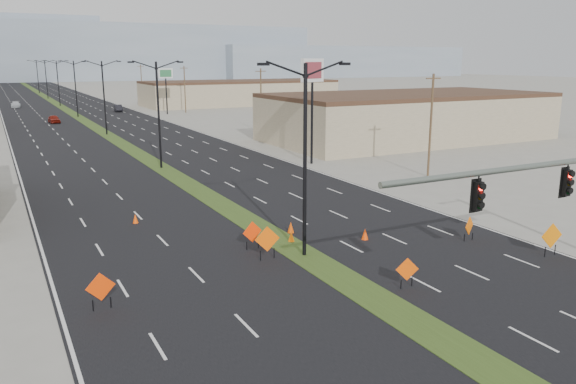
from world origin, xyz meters
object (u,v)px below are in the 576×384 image
streetlight_3 (75,87)px  car_far (16,105)px  streetlight_6 (38,76)px  car_mid (118,108)px  car_left (54,119)px  construction_sign_5 (552,237)px  cone_0 (291,227)px  streetlight_2 (104,95)px  pole_sign_east_far (166,77)px  cone_1 (365,234)px  cone_2 (291,237)px  streetlight_5 (46,78)px  construction_sign_2 (252,233)px  construction_sign_0 (101,288)px  construction_sign_4 (469,227)px  cone_3 (135,219)px  construction_sign_1 (267,240)px  streetlight_0 (305,155)px  streetlight_1 (158,111)px  construction_sign_3 (407,270)px  pole_sign_east_near (312,78)px  streetlight_4 (58,82)px

streetlight_3 → car_far: size_ratio=2.26×
streetlight_6 → car_mid: streetlight_6 is taller
car_left → construction_sign_5: bearing=-82.2°
cone_0 → streetlight_2: bearing=91.4°
car_far → pole_sign_east_far: 39.68m
construction_sign_5 → cone_1: construction_sign_5 is taller
car_far → cone_2: car_far is taller
streetlight_5 → car_left: 65.11m
construction_sign_2 → construction_sign_0: bearing=-161.9°
construction_sign_2 → construction_sign_5: (13.50, -8.38, 0.14)m
construction_sign_4 → cone_0: size_ratio=2.08×
construction_sign_0 → cone_0: (11.97, 5.74, -0.62)m
streetlight_3 → construction_sign_5: 90.97m
cone_3 → streetlight_2: bearing=81.9°
construction_sign_1 → construction_sign_2: (0.00, 1.88, -0.14)m
streetlight_0 → streetlight_1: 28.00m
construction_sign_3 → cone_2: 8.44m
car_mid → cone_3: bearing=-94.7°
construction_sign_3 → car_far: bearing=114.6°
cone_3 → construction_sign_4: bearing=-37.7°
streetlight_2 → construction_sign_0: (-10.72, -57.86, -4.46)m
streetlight_5 → construction_sign_5: size_ratio=5.55×
streetlight_1 → cone_1: streetlight_1 is taller
pole_sign_east_near → construction_sign_5: bearing=-119.2°
construction_sign_1 → construction_sign_5: (13.50, -6.51, 0.00)m
streetlight_2 → cone_2: streetlight_2 is taller
streetlight_5 → cone_2: (0.46, -137.67, -5.10)m
cone_0 → pole_sign_east_near: 24.63m
construction_sign_2 → pole_sign_east_near: (16.00, 21.10, 7.52)m
streetlight_5 → construction_sign_4: streetlight_5 is taller
streetlight_0 → streetlight_3: (0.00, 84.00, 0.00)m
streetlight_1 → cone_3: bearing=-110.3°
streetlight_0 → car_mid: (8.78, 91.77, -4.74)m
streetlight_1 → cone_0: (1.25, -24.12, -5.07)m
cone_3 → pole_sign_east_near: size_ratio=0.06×
car_left → cone_1: size_ratio=5.63×
streetlight_0 → car_left: 75.56m
car_mid → pole_sign_east_far: size_ratio=0.48×
streetlight_2 → cone_0: (1.25, -52.12, -5.07)m
construction_sign_3 → cone_2: (-1.54, 8.28, -0.52)m
streetlight_3 → car_left: size_ratio=2.63×
streetlight_1 → construction_sign_2: size_ratio=6.33×
construction_sign_4 → construction_sign_5: (1.90, -3.93, 0.23)m
streetlight_1 → construction_sign_0: streetlight_1 is taller
construction_sign_0 → streetlight_1: bearing=65.7°
streetlight_4 → pole_sign_east_far: streetlight_4 is taller
construction_sign_3 → construction_sign_5: construction_sign_5 is taller
cone_2 → construction_sign_3: bearing=-79.5°
streetlight_3 → construction_sign_1: 83.76m
cone_0 → construction_sign_4: bearing=-36.1°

